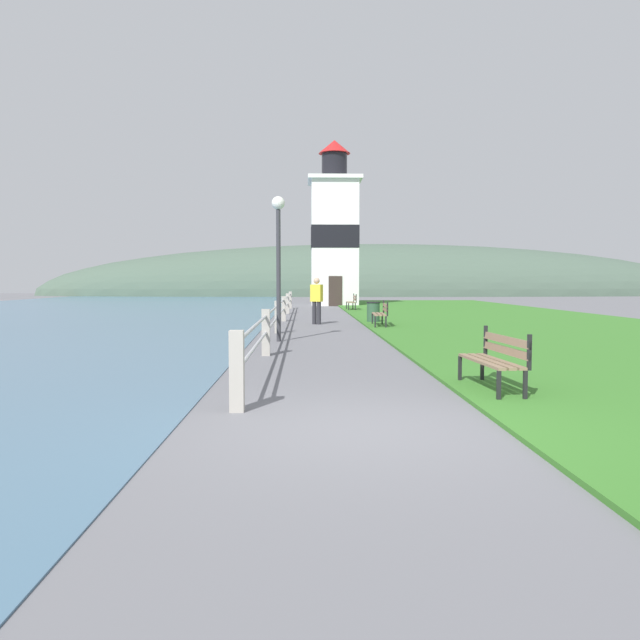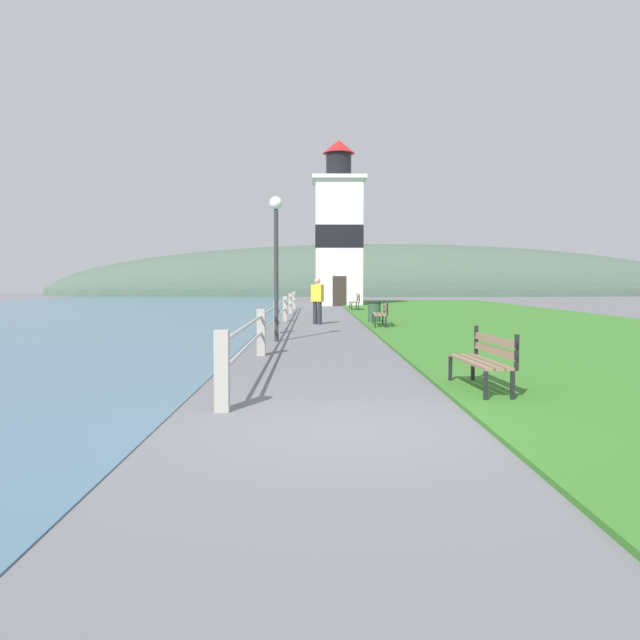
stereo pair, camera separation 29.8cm
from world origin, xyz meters
The scene contains 11 objects.
ground_plane centered at (0.00, 0.00, 0.00)m, with size 160.00×160.00×0.00m, color slate.
grass_verge centered at (7.59, 18.16, 0.03)m, with size 12.00×54.47×0.06m.
seawall_railing centered at (-1.49, 15.93, 0.61)m, with size 0.18×30.05×1.04m.
park_bench_near centered at (2.21, 2.26, 0.54)m, with size 0.59×1.73×0.94m.
park_bench_midway centered at (2.14, 15.51, 0.54)m, with size 0.58×1.99×0.94m.
park_bench_far centered at (2.08, 28.35, 0.54)m, with size 0.48×1.66×0.94m.
lighthouse centered at (1.42, 35.99, 4.87)m, with size 3.61×3.61×11.21m.
person_strolling centered at (-0.17, 17.07, 0.97)m, with size 0.50×0.41×1.79m.
trash_bin centered at (2.09, 17.68, 0.42)m, with size 0.54×0.54×0.84m.
lamp_post centered at (-1.34, 10.26, 2.74)m, with size 0.36×0.36×3.96m.
distant_hillside centered at (8.00, 66.32, 0.00)m, with size 80.00×16.00×12.00m.
Camera 2 is at (-0.34, -6.86, 1.66)m, focal length 35.00 mm.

